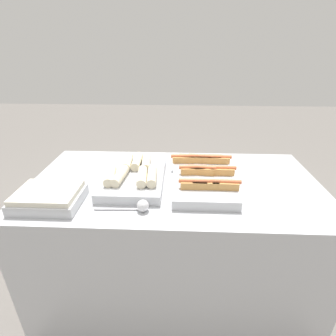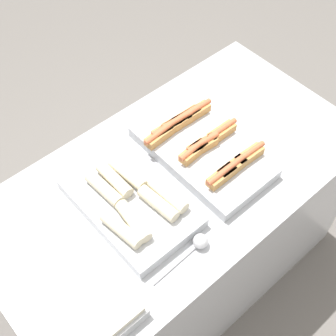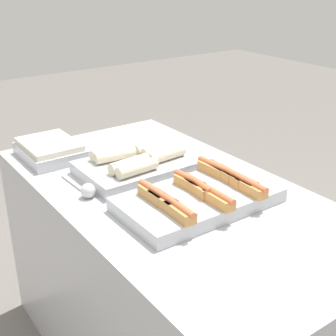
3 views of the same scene
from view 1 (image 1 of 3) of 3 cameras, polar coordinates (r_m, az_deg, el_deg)
name	(u,v)px [view 1 (image 1 of 3)]	position (r m, az deg, el deg)	size (l,w,h in m)	color
ground_plane	(173,292)	(1.98, 1.15, -25.41)	(12.00, 12.00, 0.00)	slate
counter	(174,243)	(1.67, 1.29, -16.05)	(1.55, 0.83, 0.86)	#B7BABF
tray_hotdogs	(202,175)	(1.42, 7.51, -1.58)	(0.35, 0.55, 0.10)	#B7BABF
tray_wraps	(134,175)	(1.42, -7.35, -1.47)	(0.31, 0.50, 0.10)	#B7BABF
tray_side_front	(49,197)	(1.33, -24.54, -5.83)	(0.30, 0.23, 0.07)	#B7BABF
serving_spoon_near	(140,206)	(1.18, -6.13, -8.27)	(0.25, 0.05, 0.05)	silver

